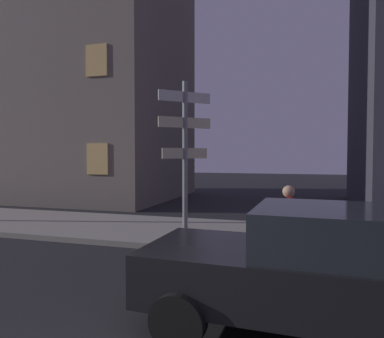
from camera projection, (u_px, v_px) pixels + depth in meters
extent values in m
cube|color=gray|center=(236.00, 235.00, 9.47)|extent=(40.00, 3.48, 0.14)
cylinder|color=gray|center=(185.00, 162.00, 8.36)|extent=(0.12, 0.12, 3.69)
cube|color=white|center=(185.00, 97.00, 8.30)|extent=(0.95, 0.95, 0.24)
cube|color=beige|center=(185.00, 123.00, 8.32)|extent=(0.96, 0.96, 0.24)
cube|color=beige|center=(185.00, 153.00, 8.35)|extent=(0.83, 0.83, 0.24)
cube|color=black|center=(301.00, 278.00, 4.42)|extent=(3.89, 1.86, 0.64)
cube|color=#23282D|center=(333.00, 231.00, 4.28)|extent=(1.82, 1.64, 0.55)
cylinder|color=black|center=(178.00, 321.00, 4.04)|extent=(0.65, 0.24, 0.64)
cylinder|color=black|center=(218.00, 273.00, 5.66)|extent=(0.65, 0.24, 0.64)
sphere|color=#F9EFCC|center=(135.00, 275.00, 4.50)|extent=(0.16, 0.16, 0.16)
sphere|color=#F9EFCC|center=(171.00, 252.00, 5.60)|extent=(0.16, 0.16, 0.16)
torus|color=black|center=(252.00, 252.00, 6.74)|extent=(0.72, 0.11, 0.72)
torus|color=black|center=(314.00, 256.00, 6.50)|extent=(0.72, 0.11, 0.72)
cylinder|color=red|center=(282.00, 240.00, 6.61)|extent=(1.00, 0.12, 0.04)
cylinder|color=maroon|center=(288.00, 214.00, 6.57)|extent=(0.47, 0.35, 0.61)
sphere|color=tan|center=(289.00, 192.00, 6.55)|extent=(0.22, 0.22, 0.22)
cylinder|color=black|center=(285.00, 243.00, 6.51)|extent=(0.35, 0.15, 0.55)
cylinder|color=black|center=(285.00, 241.00, 6.69)|extent=(0.35, 0.15, 0.55)
cube|color=slate|center=(84.00, 19.00, 18.43)|extent=(9.38, 7.86, 18.03)
cube|color=#F2C672|center=(98.00, 159.00, 14.01)|extent=(0.90, 0.06, 1.20)
cube|color=#F2C672|center=(97.00, 60.00, 13.86)|extent=(0.90, 0.06, 1.20)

